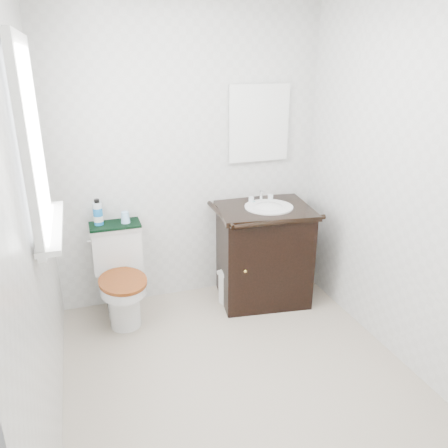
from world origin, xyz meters
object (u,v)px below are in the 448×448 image
toilet (121,279)px  cup (125,217)px  vanity (263,250)px  trash_bin (233,287)px  mouthwash_bottle (98,213)px

toilet → cup: 0.49m
cup → vanity: bearing=-9.4°
toilet → vanity: vanity is taller
toilet → cup: size_ratio=8.19×
trash_bin → mouthwash_bottle: 1.25m
toilet → trash_bin: size_ratio=2.44×
trash_bin → cup: 1.06m
toilet → mouthwash_bottle: mouthwash_bottle is taller
toilet → mouthwash_bottle: (-0.12, 0.14, 0.52)m
toilet → mouthwash_bottle: bearing=130.5°
trash_bin → vanity: bearing=5.8°
toilet → trash_bin: 0.92m
mouthwash_bottle → toilet: bearing=-49.5°
vanity → cup: 1.16m
vanity → trash_bin: size_ratio=3.08×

